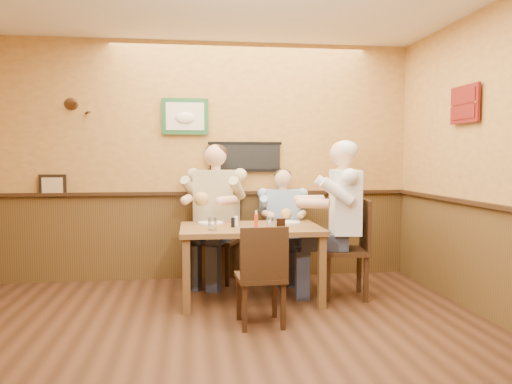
# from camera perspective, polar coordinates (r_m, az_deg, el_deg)

# --- Properties ---
(room) EXTENTS (5.02, 5.03, 2.81)m
(room) POSITION_cam_1_polar(r_m,az_deg,el_deg) (3.64, -3.17, 7.80)
(room) COLOR black
(room) RESTS_ON ground
(dining_table) EXTENTS (1.40, 0.90, 0.75)m
(dining_table) POSITION_cam_1_polar(r_m,az_deg,el_deg) (5.05, -0.64, -4.98)
(dining_table) COLOR brown
(dining_table) RESTS_ON ground
(chair_back_left) EXTENTS (0.60, 0.60, 1.00)m
(chair_back_left) POSITION_cam_1_polar(r_m,az_deg,el_deg) (5.83, -4.50, -5.34)
(chair_back_left) COLOR #352011
(chair_back_left) RESTS_ON ground
(chair_back_right) EXTENTS (0.41, 0.41, 0.82)m
(chair_back_right) POSITION_cam_1_polar(r_m,az_deg,el_deg) (5.93, 3.06, -6.05)
(chair_back_right) COLOR #352011
(chair_back_right) RESTS_ON ground
(chair_right_end) EXTENTS (0.53, 0.53, 1.01)m
(chair_right_end) POSITION_cam_1_polar(r_m,az_deg,el_deg) (5.25, 10.07, -6.36)
(chair_right_end) COLOR #352011
(chair_right_end) RESTS_ON ground
(chair_near_side) EXTENTS (0.42, 0.42, 0.87)m
(chair_near_side) POSITION_cam_1_polar(r_m,az_deg,el_deg) (4.34, 0.50, -9.43)
(chair_near_side) COLOR #352011
(chair_near_side) RESTS_ON ground
(diner_tan_shirt) EXTENTS (0.86, 0.86, 1.43)m
(diner_tan_shirt) POSITION_cam_1_polar(r_m,az_deg,el_deg) (5.80, -4.51, -3.25)
(diner_tan_shirt) COLOR beige
(diner_tan_shirt) RESTS_ON ground
(diner_blue_polo) EXTENTS (0.59, 0.59, 1.17)m
(diner_blue_polo) POSITION_cam_1_polar(r_m,az_deg,el_deg) (5.91, 3.06, -4.37)
(diner_blue_polo) COLOR #87A5CA
(diner_blue_polo) RESTS_ON ground
(diner_white_elder) EXTENTS (0.76, 0.76, 1.45)m
(diner_white_elder) POSITION_cam_1_polar(r_m,az_deg,el_deg) (5.22, 10.10, -4.01)
(diner_white_elder) COLOR silver
(diner_white_elder) RESTS_ON ground
(water_glass_left) EXTENTS (0.09, 0.09, 0.12)m
(water_glass_left) POSITION_cam_1_polar(r_m,az_deg,el_deg) (4.80, -5.01, -3.63)
(water_glass_left) COLOR white
(water_glass_left) RESTS_ON dining_table
(water_glass_mid) EXTENTS (0.11, 0.11, 0.13)m
(water_glass_mid) POSITION_cam_1_polar(r_m,az_deg,el_deg) (4.74, 1.77, -3.65)
(water_glass_mid) COLOR silver
(water_glass_mid) RESTS_ON dining_table
(cola_tumbler) EXTENTS (0.10, 0.10, 0.11)m
(cola_tumbler) POSITION_cam_1_polar(r_m,az_deg,el_deg) (4.79, 2.86, -3.67)
(cola_tumbler) COLOR black
(cola_tumbler) RESTS_ON dining_table
(hot_sauce_bottle) EXTENTS (0.05, 0.05, 0.16)m
(hot_sauce_bottle) POSITION_cam_1_polar(r_m,az_deg,el_deg) (4.89, 0.03, -3.24)
(hot_sauce_bottle) COLOR red
(hot_sauce_bottle) RESTS_ON dining_table
(salt_shaker) EXTENTS (0.04, 0.04, 0.10)m
(salt_shaker) POSITION_cam_1_polar(r_m,az_deg,el_deg) (5.03, -2.30, -3.37)
(salt_shaker) COLOR white
(salt_shaker) RESTS_ON dining_table
(pepper_shaker) EXTENTS (0.05, 0.05, 0.10)m
(pepper_shaker) POSITION_cam_1_polar(r_m,az_deg,el_deg) (4.96, -2.65, -3.51)
(pepper_shaker) COLOR black
(pepper_shaker) RESTS_ON dining_table
(plate_far_left) EXTENTS (0.32, 0.32, 0.02)m
(plate_far_left) POSITION_cam_1_polar(r_m,az_deg,el_deg) (5.26, -5.20, -3.52)
(plate_far_left) COLOR white
(plate_far_left) RESTS_ON dining_table
(plate_far_right) EXTENTS (0.33, 0.33, 0.02)m
(plate_far_right) POSITION_cam_1_polar(r_m,az_deg,el_deg) (5.29, 3.67, -3.47)
(plate_far_right) COLOR silver
(plate_far_right) RESTS_ON dining_table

